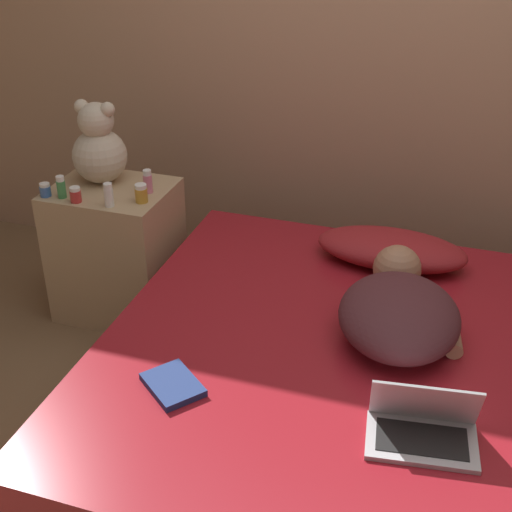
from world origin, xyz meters
name	(u,v)px	position (x,y,z in m)	size (l,w,h in m)	color
ground_plane	(344,441)	(0.00, 0.00, 0.00)	(12.00, 12.00, 0.00)	brown
wall_back	(422,20)	(0.00, 1.19, 1.30)	(8.00, 0.06, 2.60)	tan
bed	(347,398)	(0.00, 0.00, 0.21)	(1.76, 1.81, 0.42)	brown
nightstand	(117,251)	(-1.20, 0.55, 0.32)	(0.52, 0.42, 0.63)	tan
pillow	(391,249)	(0.03, 0.65, 0.48)	(0.62, 0.30, 0.13)	maroon
person_lying	(400,309)	(0.13, 0.16, 0.52)	(0.50, 0.71, 0.20)	#4C2328
laptop	(423,427)	(0.28, -0.35, 0.46)	(0.34, 0.24, 0.19)	silver
teddy_bear	(99,147)	(-1.27, 0.61, 0.79)	(0.24, 0.24, 0.37)	beige
bottle_pink	(148,182)	(-1.02, 0.56, 0.68)	(0.04, 0.04, 0.10)	pink
bottle_red	(75,195)	(-1.27, 0.38, 0.66)	(0.05, 0.05, 0.07)	#B72D2D
bottle_amber	(141,193)	(-1.01, 0.46, 0.67)	(0.05, 0.05, 0.08)	gold
bottle_blue	(45,190)	(-1.42, 0.39, 0.66)	(0.05, 0.05, 0.06)	#3866B2
bottle_white	(109,195)	(-1.12, 0.39, 0.68)	(0.04, 0.04, 0.10)	white
bottle_green	(61,187)	(-1.35, 0.40, 0.68)	(0.04, 0.04, 0.10)	#3D8E4C
book	(173,385)	(-0.50, -0.37, 0.43)	(0.24, 0.24, 0.02)	navy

